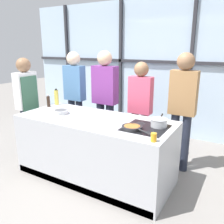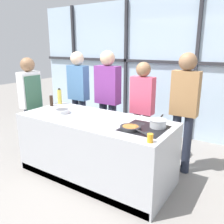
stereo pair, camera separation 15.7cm
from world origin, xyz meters
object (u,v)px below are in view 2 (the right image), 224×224
object	(u,v)px
spectator_far_left	(78,92)
spectator_center_left	(108,96)
pepper_grinder	(51,100)
juice_glass_near	(150,138)
saucepan	(158,123)
chef	(31,99)
spectator_far_right	(184,105)
white_plate	(54,118)
mixing_bowl	(62,111)
oil_bottle	(60,97)
spectator_center_right	(142,105)
frying_pan	(131,128)

from	to	relation	value
spectator_far_left	spectator_center_left	size ratio (longest dim) A/B	0.99
pepper_grinder	juice_glass_near	bearing A→B (deg)	-14.54
juice_glass_near	saucepan	bearing A→B (deg)	103.27
chef	pepper_grinder	distance (m)	0.41
spectator_center_left	pepper_grinder	xyz separation A→B (m)	(-0.68, -0.66, -0.05)
spectator_far_right	white_plate	world-z (taller)	spectator_far_right
spectator_far_right	pepper_grinder	size ratio (longest dim) A/B	8.60
chef	juice_glass_near	distance (m)	2.46
mixing_bowl	juice_glass_near	bearing A→B (deg)	-10.98
spectator_center_left	spectator_far_right	world-z (taller)	spectator_center_left
white_plate	oil_bottle	size ratio (longest dim) A/B	0.97
spectator_center_right	juice_glass_near	bearing A→B (deg)	119.66
spectator_center_right	juice_glass_near	world-z (taller)	spectator_center_right
spectator_center_right	frying_pan	distance (m)	1.00
chef	pepper_grinder	xyz separation A→B (m)	(0.40, 0.10, 0.00)
spectator_center_right	oil_bottle	world-z (taller)	spectator_center_right
spectator_center_left	pepper_grinder	world-z (taller)	spectator_center_left
chef	saucepan	size ratio (longest dim) A/B	4.32
chef	spectator_center_left	world-z (taller)	spectator_center_left
spectator_center_right	chef	bearing A→B (deg)	23.39
pepper_grinder	white_plate	bearing A→B (deg)	-40.18
spectator_far_right	spectator_far_left	bearing A→B (deg)	0.00
saucepan	mixing_bowl	size ratio (longest dim) A/B	1.73
spectator_far_left	mixing_bowl	bearing A→B (deg)	116.62
white_plate	pepper_grinder	size ratio (longest dim) A/B	1.28
spectator_center_left	saucepan	bearing A→B (deg)	150.44
spectator_center_right	spectator_far_right	size ratio (longest dim) A/B	0.92
chef	white_plate	world-z (taller)	chef
pepper_grinder	mixing_bowl	bearing A→B (deg)	-25.62
pepper_grinder	saucepan	bearing A→B (deg)	-1.00
oil_bottle	pepper_grinder	size ratio (longest dim) A/B	1.32
spectator_far_left	white_plate	distance (m)	1.25
spectator_center_left	mixing_bowl	xyz separation A→B (m)	(-0.22, -0.88, -0.11)
frying_pan	oil_bottle	bearing A→B (deg)	164.12
chef	white_plate	distance (m)	1.02
spectator_center_right	mixing_bowl	world-z (taller)	spectator_center_right
spectator_far_right	saucepan	distance (m)	0.71
spectator_center_right	saucepan	size ratio (longest dim) A/B	4.19
saucepan	white_plate	xyz separation A→B (m)	(-1.36, -0.43, -0.05)
chef	spectator_center_right	xyz separation A→B (m)	(1.75, 0.75, -0.03)
spectator_center_left	white_plate	world-z (taller)	spectator_center_left
saucepan	mixing_bowl	world-z (taller)	saucepan
spectator_center_left	mixing_bowl	world-z (taller)	spectator_center_left
white_plate	pepper_grinder	world-z (taller)	pepper_grinder
saucepan	white_plate	world-z (taller)	saucepan
spectator_center_left	oil_bottle	bearing A→B (deg)	35.35
saucepan	juice_glass_near	distance (m)	0.50
frying_pan	juice_glass_near	world-z (taller)	juice_glass_near
oil_bottle	spectator_far_left	bearing A→B (deg)	88.73
pepper_grinder	chef	bearing A→B (deg)	-166.52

